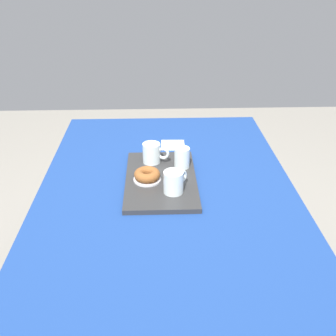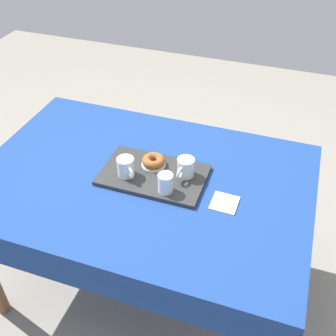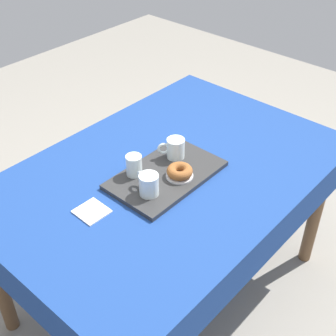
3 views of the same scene
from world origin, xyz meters
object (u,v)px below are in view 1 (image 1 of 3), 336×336
object	(u,v)px
dining_table	(167,206)
paper_napkin	(173,145)
tea_mug_left	(152,154)
tea_mug_right	(174,182)
donut_plate_left	(147,179)
water_glass_near	(182,158)
serving_tray	(161,180)
sugar_donut_left	(147,175)

from	to	relation	value
dining_table	paper_napkin	xyz separation A→B (m)	(-0.39, 0.04, 0.09)
tea_mug_left	tea_mug_right	size ratio (longest dim) A/B	1.16
tea_mug_right	donut_plate_left	xyz separation A→B (m)	(-0.09, -0.10, -0.04)
water_glass_near	donut_plate_left	xyz separation A→B (m)	(0.11, -0.15, -0.04)
serving_tray	water_glass_near	world-z (taller)	water_glass_near
dining_table	sugar_donut_left	world-z (taller)	sugar_donut_left
dining_table	tea_mug_right	bearing A→B (deg)	20.07
donut_plate_left	sugar_donut_left	size ratio (longest dim) A/B	1.06
dining_table	tea_mug_right	size ratio (longest dim) A/B	15.12
tea_mug_left	paper_napkin	bearing A→B (deg)	153.87
dining_table	tea_mug_left	distance (m)	0.24
water_glass_near	sugar_donut_left	world-z (taller)	water_glass_near
water_glass_near	serving_tray	bearing A→B (deg)	-45.49
paper_napkin	tea_mug_left	bearing A→B (deg)	-26.13
serving_tray	paper_napkin	world-z (taller)	serving_tray
serving_tray	sugar_donut_left	distance (m)	0.07
paper_napkin	dining_table	bearing A→B (deg)	-5.99
serving_tray	donut_plate_left	xyz separation A→B (m)	(0.02, -0.06, 0.01)
donut_plate_left	paper_napkin	distance (m)	0.38
tea_mug_right	donut_plate_left	world-z (taller)	tea_mug_right
serving_tray	tea_mug_left	xyz separation A→B (m)	(-0.14, -0.04, 0.05)
dining_table	paper_napkin	size ratio (longest dim) A/B	13.45
tea_mug_right	water_glass_near	distance (m)	0.20
donut_plate_left	sugar_donut_left	distance (m)	0.02
sugar_donut_left	serving_tray	bearing A→B (deg)	109.76
dining_table	water_glass_near	size ratio (longest dim) A/B	17.14
paper_napkin	serving_tray	bearing A→B (deg)	-10.66
serving_tray	tea_mug_left	distance (m)	0.15
sugar_donut_left	water_glass_near	bearing A→B (deg)	126.78
tea_mug_left	paper_napkin	size ratio (longest dim) A/B	1.03
tea_mug_left	water_glass_near	bearing A→B (deg)	68.98
tea_mug_right	sugar_donut_left	size ratio (longest dim) A/B	0.95
sugar_donut_left	paper_napkin	xyz separation A→B (m)	(-0.36, 0.12, -0.04)
water_glass_near	donut_plate_left	size ratio (longest dim) A/B	0.79
serving_tray	donut_plate_left	distance (m)	0.06
dining_table	tea_mug_right	world-z (taller)	tea_mug_right
tea_mug_left	donut_plate_left	world-z (taller)	tea_mug_left
water_glass_near	paper_napkin	size ratio (longest dim) A/B	0.78
serving_tray	donut_plate_left	size ratio (longest dim) A/B	4.20
water_glass_near	paper_napkin	xyz separation A→B (m)	(-0.25, -0.03, -0.06)
serving_tray	tea_mug_left	bearing A→B (deg)	-165.64
tea_mug_left	dining_table	bearing A→B (deg)	17.81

